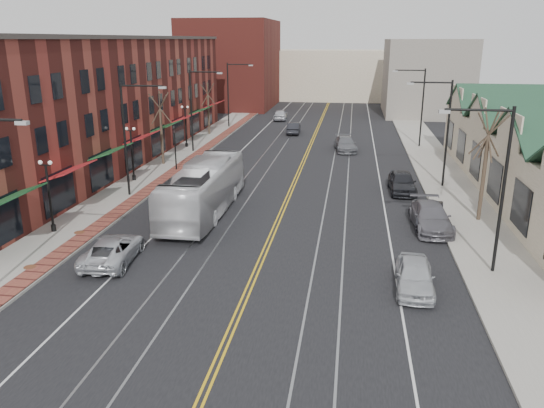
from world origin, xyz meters
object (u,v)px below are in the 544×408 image
(parked_suv, at_px, (113,250))
(parked_car_c, at_px, (431,217))
(parked_car_a, at_px, (415,276))
(parked_car_b, at_px, (429,215))
(parked_car_d, at_px, (402,182))
(transit_bus, at_px, (204,189))

(parked_suv, xyz_separation_m, parked_car_c, (16.80, 7.55, 0.08))
(parked_suv, bearing_deg, parked_car_a, 171.41)
(parked_suv, height_order, parked_car_b, parked_car_b)
(parked_car_d, bearing_deg, parked_car_c, -84.10)
(parked_car_b, bearing_deg, parked_car_d, 105.93)
(parked_car_c, bearing_deg, parked_car_b, 87.01)
(parked_car_a, bearing_deg, parked_car_d, 90.15)
(parked_car_a, relative_size, parked_car_d, 0.90)
(parked_car_b, relative_size, parked_car_d, 0.92)
(parked_car_a, bearing_deg, transit_bus, 146.02)
(transit_bus, relative_size, parked_car_c, 2.30)
(parked_car_b, bearing_deg, transit_bus, -173.26)
(parked_suv, xyz_separation_m, parked_car_d, (15.76, 15.52, 0.12))
(parked_suv, bearing_deg, transit_bus, -111.57)
(parked_car_a, bearing_deg, parked_suv, 179.16)
(parked_suv, xyz_separation_m, parked_car_b, (16.80, 8.09, 0.03))
(parked_suv, height_order, parked_car_a, parked_car_a)
(transit_bus, bearing_deg, parked_car_d, -151.52)
(parked_suv, relative_size, parked_car_c, 0.93)
(parked_suv, xyz_separation_m, parked_car_a, (15.00, -0.95, 0.03))
(transit_bus, bearing_deg, parked_car_c, 176.87)
(parked_car_c, bearing_deg, parked_car_d, 94.48)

